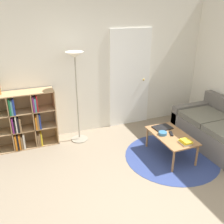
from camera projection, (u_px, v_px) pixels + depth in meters
name	position (u px, v px, depth m)	size (l,w,h in m)	color
ground_plane	(162.00, 213.00, 3.15)	(14.00, 14.00, 0.00)	gray
wall_back	(97.00, 68.00, 4.84)	(7.70, 0.11, 2.60)	silver
rug	(171.00, 156.00, 4.32)	(1.60, 1.60, 0.01)	navy
bookshelf	(18.00, 122.00, 4.44)	(1.19, 0.34, 1.04)	tan
floor_lamp	(76.00, 70.00, 4.33)	(0.32, 0.32, 1.69)	gray
couch	(221.00, 131.00, 4.60)	(0.95, 1.66, 0.77)	#66605B
coffee_table	(171.00, 137.00, 4.21)	(0.53, 0.90, 0.41)	#996B42
laptop	(162.00, 128.00, 4.43)	(0.33, 0.26, 0.02)	black
bowl	(163.00, 133.00, 4.20)	(0.14, 0.14, 0.05)	teal
book_stack_on_table	(185.00, 142.00, 3.92)	(0.15, 0.19, 0.06)	silver
remote	(171.00, 134.00, 4.22)	(0.10, 0.17, 0.02)	black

